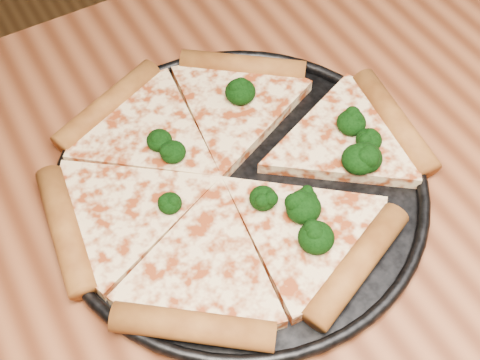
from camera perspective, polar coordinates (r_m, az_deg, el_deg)
dining_table at (r=0.69m, az=4.02°, el=-11.99°), size 1.20×0.90×0.75m
pizza_pan at (r=0.65m, az=-0.00°, el=-0.42°), size 0.38×0.38×0.02m
pizza at (r=0.64m, az=-1.09°, el=0.35°), size 0.40×0.37×0.03m
broccoli_florets at (r=0.64m, az=5.17°, el=1.40°), size 0.24×0.23×0.03m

